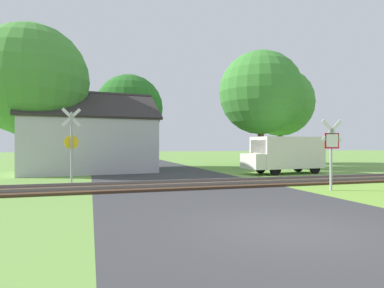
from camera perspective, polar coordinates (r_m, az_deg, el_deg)
ground_plane at (r=7.59m, az=15.90°, el=-13.63°), size 160.00×160.00×0.00m
road_asphalt at (r=9.30m, az=9.13°, el=-11.09°), size 7.78×80.00×0.01m
rail_track at (r=14.60m, az=-0.76°, el=-6.85°), size 60.00×2.60×0.22m
stop_sign_near at (r=14.24m, az=22.21°, el=-0.63°), size 0.87×0.18×2.75m
crossing_sign_far at (r=16.81m, az=-19.47°, el=0.60°), size 0.87×0.19×3.48m
house at (r=22.91m, az=-16.97°, el=0.19°), size 8.96×6.17×5.20m
tree_right at (r=26.35m, az=11.40°, el=8.37°), size 6.25×6.25×8.79m
tree_center at (r=26.69m, az=-10.45°, el=5.86°), size 5.14×5.14×7.12m
tree_far at (r=32.74m, az=14.46°, el=6.76°), size 6.25×6.25×8.81m
tree_left at (r=23.34m, az=-25.18°, el=9.56°), size 6.84×6.84×9.11m
mail_truck at (r=21.65m, az=15.25°, el=-1.51°), size 5.04×2.26×2.24m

